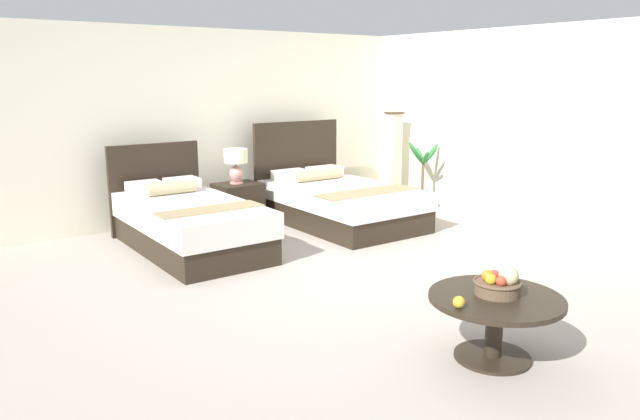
{
  "coord_description": "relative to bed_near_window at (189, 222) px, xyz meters",
  "views": [
    {
      "loc": [
        -3.76,
        -4.49,
        1.93
      ],
      "look_at": [
        -0.15,
        0.51,
        0.56
      ],
      "focal_mm": 34.07,
      "sensor_mm": 36.0,
      "label": 1
    }
  ],
  "objects": [
    {
      "name": "ground_plane",
      "position": [
        1.07,
        -1.76,
        -0.32
      ],
      "size": [
        9.6,
        9.85,
        0.02
      ],
      "primitive_type": "cube",
      "color": "#AA9E92"
    },
    {
      "name": "wall_back",
      "position": [
        1.07,
        1.36,
        0.96
      ],
      "size": [
        9.6,
        0.12,
        2.54
      ],
      "primitive_type": "cube",
      "color": "silver",
      "rests_on": "ground"
    },
    {
      "name": "wall_side_right",
      "position": [
        4.07,
        -1.36,
        0.96
      ],
      "size": [
        0.12,
        5.45,
        2.54
      ],
      "primitive_type": "cube",
      "color": "silver",
      "rests_on": "ground"
    },
    {
      "name": "bed_near_window",
      "position": [
        0.0,
        0.0,
        0.0
      ],
      "size": [
        1.15,
        2.17,
        1.12
      ],
      "color": "black",
      "rests_on": "ground"
    },
    {
      "name": "bed_near_corner",
      "position": [
        2.13,
        0.02,
        -0.02
      ],
      "size": [
        1.4,
        2.2,
        1.29
      ],
      "color": "black",
      "rests_on": "ground"
    },
    {
      "name": "nightstand",
      "position": [
        1.02,
        0.74,
        -0.04
      ],
      "size": [
        0.57,
        0.5,
        0.55
      ],
      "color": "black",
      "rests_on": "ground"
    },
    {
      "name": "table_lamp",
      "position": [
        1.02,
        0.76,
        0.53
      ],
      "size": [
        0.31,
        0.31,
        0.46
      ],
      "color": "#DA998E",
      "rests_on": "nightstand"
    },
    {
      "name": "coffee_table",
      "position": [
        0.58,
        -3.79,
        0.03
      ],
      "size": [
        0.92,
        0.92,
        0.46
      ],
      "color": "black",
      "rests_on": "ground"
    },
    {
      "name": "fruit_bowl",
      "position": [
        0.61,
        -3.77,
        0.23
      ],
      "size": [
        0.33,
        0.33,
        0.21
      ],
      "color": "brown",
      "rests_on": "coffee_table"
    },
    {
      "name": "loose_apple",
      "position": [
        0.2,
        -3.78,
        0.19
      ],
      "size": [
        0.08,
        0.08,
        0.08
      ],
      "color": "gold",
      "rests_on": "coffee_table"
    },
    {
      "name": "floor_lamp_corner",
      "position": [
        3.69,
        0.64,
        0.38
      ],
      "size": [
        0.23,
        0.23,
        1.39
      ],
      "color": "#443020",
      "rests_on": "ground"
    },
    {
      "name": "potted_palm",
      "position": [
        3.65,
        -0.04,
        0.03
      ],
      "size": [
        0.65,
        0.51,
        1.01
      ],
      "color": "#413634",
      "rests_on": "ground"
    }
  ]
}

